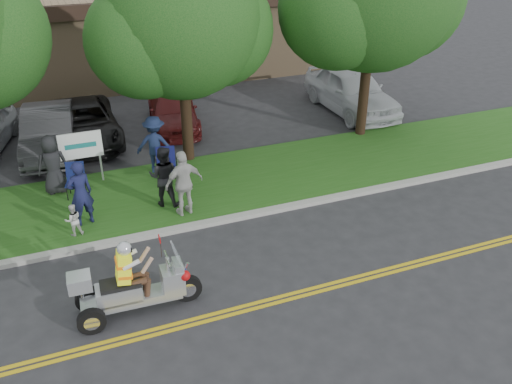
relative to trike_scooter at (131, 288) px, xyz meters
name	(u,v)px	position (x,y,z in m)	size (l,w,h in m)	color
ground	(253,291)	(2.61, -0.29, -0.62)	(120.00, 120.00, 0.00)	#28282B
centerline_near	(263,306)	(2.61, -0.87, -0.61)	(60.00, 0.10, 0.01)	gold
centerline_far	(260,302)	(2.61, -0.71, -0.61)	(60.00, 0.10, 0.01)	gold
curb	(212,222)	(2.61, 2.76, -0.56)	(60.00, 0.25, 0.12)	#A8A89E
grass_verge	(191,188)	(2.61, 4.91, -0.56)	(60.00, 4.00, 0.10)	#225416
commercial_building	(154,28)	(4.61, 18.69, 1.39)	(18.00, 8.20, 4.00)	#9E7F5B
tree_mid	(182,25)	(3.16, 6.95, 3.81)	(5.88, 4.80, 7.05)	#332114
business_sign	(81,148)	(-0.29, 6.31, 0.64)	(1.25, 0.06, 1.75)	silver
trike_scooter	(131,288)	(0.00, 0.00, 0.00)	(2.71, 0.92, 1.77)	black
lawn_chair_a	(166,163)	(2.05, 5.53, 0.10)	(0.66, 0.68, 1.08)	black
lawn_chair_b	(75,178)	(-0.61, 5.63, 0.05)	(0.64, 0.66, 0.99)	black
spectator_adult_left	(80,194)	(-0.59, 3.90, 0.39)	(0.66, 0.43, 1.80)	#181B43
spectator_adult_mid	(164,176)	(1.67, 4.14, 0.36)	(0.85, 0.66, 1.75)	black
spectator_adult_right	(184,183)	(2.06, 3.43, 0.42)	(1.09, 0.45, 1.86)	#B9B9B3
spectator_chair_a	(155,144)	(1.90, 6.32, 0.41)	(1.19, 0.68, 1.84)	#1A2548
spectator_chair_b	(53,165)	(-1.16, 6.03, 0.38)	(0.87, 0.57, 1.78)	black
child_right	(73,220)	(-0.88, 3.42, -0.08)	(0.43, 0.33, 0.88)	silver
parked_car_left	(49,131)	(-1.12, 9.39, 0.15)	(1.63, 4.67, 1.54)	#343437
parked_car_mid	(85,123)	(0.11, 9.94, 0.07)	(2.28, 4.94, 1.37)	black
parked_car_right	(173,110)	(3.41, 10.22, 0.01)	(1.78, 4.37, 1.27)	#471010
parked_car_far_right	(351,90)	(10.61, 9.20, 0.28)	(2.12, 5.26, 1.79)	silver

